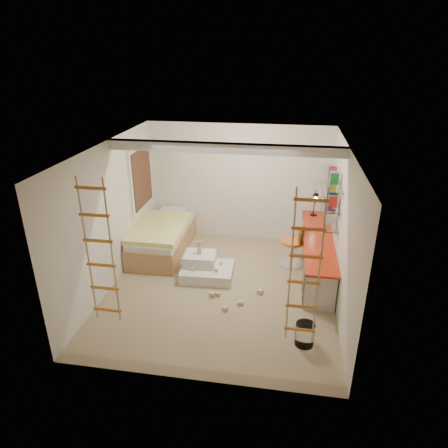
% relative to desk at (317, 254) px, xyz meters
% --- Properties ---
extents(floor, '(4.50, 4.50, 0.00)m').
position_rel_desk_xyz_m(floor, '(-1.72, -0.86, -0.40)').
color(floor, '#968161').
rests_on(floor, ground).
extents(ceiling_beam, '(4.00, 0.18, 0.16)m').
position_rel_desk_xyz_m(ceiling_beam, '(-1.72, -0.56, 2.12)').
color(ceiling_beam, white).
rests_on(ceiling_beam, ceiling).
extents(window_frame, '(0.06, 1.15, 1.35)m').
position_rel_desk_xyz_m(window_frame, '(-3.69, 0.64, 1.15)').
color(window_frame, white).
rests_on(window_frame, wall_left).
extents(window_blind, '(0.02, 1.00, 1.20)m').
position_rel_desk_xyz_m(window_blind, '(-3.65, 0.64, 1.15)').
color(window_blind, '#4C2D1E').
rests_on(window_blind, window_frame).
extents(rope_ladder_left, '(0.41, 0.04, 2.13)m').
position_rel_desk_xyz_m(rope_ladder_left, '(-3.07, -2.61, 1.11)').
color(rope_ladder_left, orange).
rests_on(rope_ladder_left, ceiling).
extents(rope_ladder_right, '(0.41, 0.04, 2.13)m').
position_rel_desk_xyz_m(rope_ladder_right, '(-0.37, -2.61, 1.11)').
color(rope_ladder_right, '#BF7120').
rests_on(rope_ladder_right, ceiling).
extents(waste_bin, '(0.28, 0.28, 0.36)m').
position_rel_desk_xyz_m(waste_bin, '(-0.25, -2.16, -0.23)').
color(waste_bin, white).
rests_on(waste_bin, floor).
extents(desk, '(0.56, 2.80, 0.75)m').
position_rel_desk_xyz_m(desk, '(0.00, 0.00, 0.00)').
color(desk, red).
rests_on(desk, floor).
extents(shelves, '(0.25, 1.80, 0.71)m').
position_rel_desk_xyz_m(shelves, '(0.15, 0.27, 1.10)').
color(shelves, white).
rests_on(shelves, wall_right).
extents(bed, '(1.02, 2.00, 0.69)m').
position_rel_desk_xyz_m(bed, '(-3.20, 0.36, -0.07)').
color(bed, '#AD7F51').
rests_on(bed, floor).
extents(task_lamp, '(0.14, 0.36, 0.57)m').
position_rel_desk_xyz_m(task_lamp, '(-0.05, 0.96, 0.73)').
color(task_lamp, black).
rests_on(task_lamp, desk).
extents(swivel_chair, '(0.63, 0.63, 0.88)m').
position_rel_desk_xyz_m(swivel_chair, '(-0.44, 0.22, -0.08)').
color(swivel_chair, orange).
rests_on(swivel_chair, floor).
extents(play_platform, '(1.00, 0.79, 0.43)m').
position_rel_desk_xyz_m(play_platform, '(-2.09, -0.49, -0.24)').
color(play_platform, silver).
rests_on(play_platform, floor).
extents(toy_blocks, '(1.35, 1.20, 0.70)m').
position_rel_desk_xyz_m(toy_blocks, '(-1.78, -0.87, -0.17)').
color(toy_blocks, '#CCB284').
rests_on(toy_blocks, floor).
extents(books, '(0.14, 0.70, 0.92)m').
position_rel_desk_xyz_m(books, '(0.15, 0.27, 1.19)').
color(books, white).
rests_on(books, shelves).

